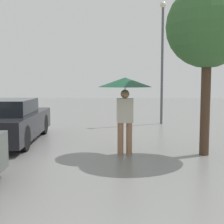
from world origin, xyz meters
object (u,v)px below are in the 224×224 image
(parked_car_farthest, at_px, (6,121))
(tree, at_px, (208,27))
(pedestrian, at_px, (125,90))
(street_lamp, at_px, (162,52))

(parked_car_farthest, bearing_deg, tree, -18.62)
(parked_car_farthest, bearing_deg, pedestrian, -26.51)
(pedestrian, xyz_separation_m, tree, (1.86, -0.10, 1.41))
(tree, height_order, street_lamp, street_lamp)
(tree, bearing_deg, parked_car_farthest, 161.38)
(parked_car_farthest, distance_m, street_lamp, 6.67)
(pedestrian, height_order, street_lamp, street_lamp)
(parked_car_farthest, bearing_deg, street_lamp, 35.31)
(pedestrian, distance_m, tree, 2.34)
(parked_car_farthest, relative_size, street_lamp, 0.84)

